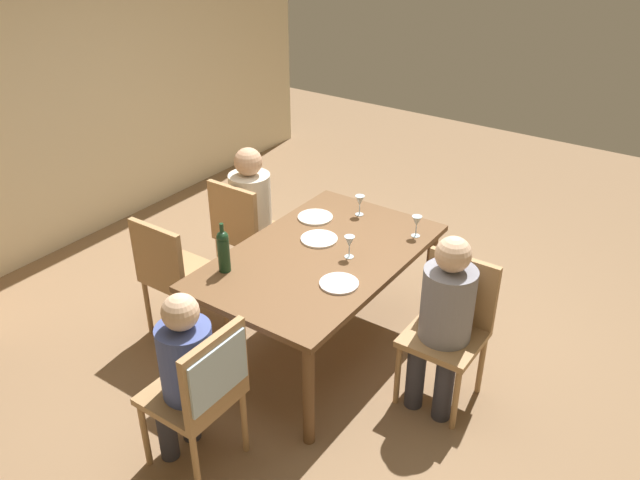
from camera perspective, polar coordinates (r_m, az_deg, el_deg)
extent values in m
plane|color=#846647|center=(4.57, 0.00, -9.28)|extent=(10.00, 10.00, 0.00)
cube|color=beige|center=(5.79, -23.23, 11.91)|extent=(6.40, 0.12, 2.70)
cube|color=brown|center=(4.16, 0.00, -1.44)|extent=(1.65, 1.03, 0.04)
cylinder|color=brown|center=(3.68, -1.01, -13.45)|extent=(0.07, 0.07, 0.70)
cylinder|color=brown|center=(4.74, 9.67, -3.03)|extent=(0.07, 0.07, 0.70)
cylinder|color=brown|center=(4.14, -11.18, -8.46)|extent=(0.07, 0.07, 0.70)
cylinder|color=brown|center=(5.11, 0.71, -0.04)|extent=(0.07, 0.07, 0.70)
cylinder|color=#A87F51|center=(3.78, -15.17, -16.19)|extent=(0.04, 0.04, 0.44)
cylinder|color=#A87F51|center=(3.95, -11.00, -13.18)|extent=(0.04, 0.04, 0.44)
cylinder|color=#A87F51|center=(3.57, -10.88, -18.95)|extent=(0.04, 0.04, 0.44)
cylinder|color=#A87F51|center=(3.75, -6.69, -15.57)|extent=(0.04, 0.04, 0.44)
cube|color=#A87F51|center=(3.59, -11.31, -13.21)|extent=(0.44, 0.44, 0.04)
cube|color=#A87F51|center=(3.32, -9.21, -11.57)|extent=(0.44, 0.04, 0.44)
cube|color=#ADC6D6|center=(3.30, -9.24, -11.28)|extent=(0.40, 0.07, 0.31)
cylinder|color=#A87F51|center=(3.92, 11.86, -13.60)|extent=(0.04, 0.04, 0.44)
cylinder|color=#A87F51|center=(4.03, 6.86, -11.69)|extent=(0.04, 0.04, 0.44)
cylinder|color=#A87F51|center=(4.20, 14.02, -10.56)|extent=(0.04, 0.04, 0.44)
cylinder|color=#A87F51|center=(4.30, 9.31, -8.89)|extent=(0.04, 0.04, 0.44)
cube|color=#A87F51|center=(3.96, 10.83, -8.48)|extent=(0.44, 0.44, 0.04)
cube|color=#A87F51|center=(3.98, 12.37, -4.24)|extent=(0.04, 0.44, 0.44)
cylinder|color=#A87F51|center=(5.38, -6.12, -0.21)|extent=(0.04, 0.04, 0.44)
cylinder|color=#A87F51|center=(5.17, -2.89, -1.38)|extent=(0.04, 0.04, 0.44)
cylinder|color=#A87F51|center=(5.14, -8.84, -1.92)|extent=(0.04, 0.04, 0.44)
cylinder|color=#A87F51|center=(4.92, -5.57, -3.23)|extent=(0.04, 0.04, 0.44)
cube|color=#A87F51|center=(5.03, -5.99, 0.70)|extent=(0.44, 0.44, 0.04)
cube|color=#A87F51|center=(4.79, -7.67, 2.28)|extent=(0.04, 0.44, 0.44)
cylinder|color=#A87F51|center=(4.93, -11.68, -3.69)|extent=(0.04, 0.04, 0.44)
cylinder|color=#A87F51|center=(4.70, -8.39, -5.16)|extent=(0.04, 0.04, 0.44)
cylinder|color=#A87F51|center=(4.72, -14.93, -5.71)|extent=(0.04, 0.04, 0.44)
cylinder|color=#A87F51|center=(4.48, -11.66, -7.37)|extent=(0.04, 0.04, 0.44)
cube|color=#A87F51|center=(4.57, -11.96, -2.97)|extent=(0.44, 0.44, 0.04)
cube|color=#A87F51|center=(4.34, -14.15, -1.42)|extent=(0.04, 0.44, 0.44)
cylinder|color=#33333D|center=(3.78, -13.39, -15.62)|extent=(0.10, 0.10, 0.46)
cylinder|color=#33333D|center=(3.86, -11.50, -14.23)|extent=(0.10, 0.10, 0.46)
cylinder|color=#475699|center=(3.45, -11.66, -10.50)|extent=(0.29, 0.29, 0.44)
sphere|color=beige|center=(3.26, -12.21, -6.23)|extent=(0.19, 0.19, 0.19)
cylinder|color=#33333D|center=(3.97, 10.85, -12.63)|extent=(0.11, 0.11, 0.46)
cylinder|color=#33333D|center=(4.03, 8.42, -11.71)|extent=(0.11, 0.11, 0.46)
cylinder|color=gray|center=(3.82, 11.16, -5.66)|extent=(0.31, 0.31, 0.47)
sphere|color=beige|center=(3.64, 11.66, -1.25)|extent=(0.21, 0.21, 0.21)
cylinder|color=#33333D|center=(5.29, -5.63, -0.59)|extent=(0.11, 0.11, 0.46)
cylinder|color=#33333D|center=(5.18, -4.03, -1.18)|extent=(0.11, 0.11, 0.46)
cylinder|color=beige|center=(4.92, -6.14, 3.16)|extent=(0.31, 0.31, 0.48)
sphere|color=tan|center=(4.78, -6.35, 6.88)|extent=(0.21, 0.21, 0.21)
cylinder|color=#19381E|center=(3.96, -8.47, -1.31)|extent=(0.08, 0.08, 0.22)
sphere|color=#19381E|center=(3.90, -8.60, 0.26)|extent=(0.08, 0.08, 0.08)
cylinder|color=#19381E|center=(3.88, -8.65, 0.90)|extent=(0.03, 0.03, 0.08)
cylinder|color=silver|center=(4.64, 3.49, 2.27)|extent=(0.06, 0.06, 0.00)
cylinder|color=silver|center=(4.63, 3.50, 2.68)|extent=(0.01, 0.01, 0.07)
cone|color=silver|center=(4.60, 3.53, 3.49)|extent=(0.07, 0.07, 0.07)
cylinder|color=silver|center=(4.12, 2.58, -1.48)|extent=(0.06, 0.06, 0.00)
cylinder|color=silver|center=(4.10, 2.59, -1.03)|extent=(0.01, 0.01, 0.07)
cone|color=silver|center=(4.06, 2.61, -0.15)|extent=(0.07, 0.07, 0.07)
cylinder|color=silver|center=(4.40, 8.42, 0.38)|extent=(0.06, 0.06, 0.00)
cylinder|color=silver|center=(4.38, 8.45, 0.80)|extent=(0.01, 0.01, 0.07)
cone|color=silver|center=(4.35, 8.52, 1.64)|extent=(0.07, 0.07, 0.07)
cylinder|color=white|center=(3.84, 1.69, -3.86)|extent=(0.24, 0.24, 0.01)
cylinder|color=white|center=(4.30, -0.08, 0.09)|extent=(0.25, 0.25, 0.01)
cylinder|color=silver|center=(4.59, -0.42, 2.02)|extent=(0.25, 0.25, 0.01)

